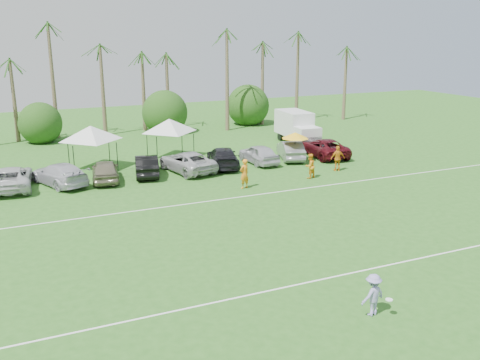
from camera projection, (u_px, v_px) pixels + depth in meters
name	position (u px, v px, depth m)	size (l,w,h in m)	color
ground	(299.00, 313.00, 19.71)	(120.00, 120.00, 0.00)	#2A621D
field_lines	(218.00, 239.00, 26.74)	(80.00, 12.10, 0.01)	white
palm_tree_3	(7.00, 31.00, 47.27)	(2.40, 2.40, 11.90)	brown
palm_tree_4	(56.00, 60.00, 49.54)	(2.40, 2.40, 8.90)	brown
palm_tree_5	(100.00, 50.00, 50.89)	(2.40, 2.40, 9.90)	brown
palm_tree_6	(140.00, 41.00, 52.24)	(2.40, 2.40, 10.90)	brown
palm_tree_7	(179.00, 32.00, 53.59)	(2.40, 2.40, 11.90)	brown
palm_tree_8	(225.00, 57.00, 56.25)	(2.40, 2.40, 8.90)	brown
palm_tree_9	(268.00, 48.00, 58.00)	(2.40, 2.40, 9.90)	brown
palm_tree_10	(308.00, 39.00, 59.74)	(2.40, 2.40, 10.90)	brown
palm_tree_11	(338.00, 32.00, 61.09)	(2.40, 2.40, 11.90)	brown
bush_tree_1	(39.00, 121.00, 51.15)	(4.00, 4.00, 4.00)	brown
bush_tree_2	(160.00, 113.00, 55.89)	(4.00, 4.00, 4.00)	brown
bush_tree_3	(247.00, 108.00, 59.84)	(4.00, 4.00, 4.00)	brown
sideline_player_a	(244.00, 174.00, 35.22)	(0.72, 0.47, 1.98)	orange
sideline_player_b	(310.00, 166.00, 37.70)	(0.86, 0.67, 1.76)	orange
sideline_player_c	(338.00, 158.00, 39.67)	(1.11, 0.46, 1.89)	orange
box_truck	(297.00, 127.00, 49.36)	(2.50, 5.80, 2.92)	silver
canopy_tent_left	(90.00, 126.00, 39.64)	(4.75, 4.75, 3.85)	black
canopy_tent_right	(169.00, 119.00, 43.15)	(4.67, 4.67, 3.79)	black
market_umbrella	(295.00, 135.00, 42.06)	(2.15, 2.15, 2.40)	black
frisbee_player	(373.00, 295.00, 19.38)	(1.13, 0.89, 1.60)	#968ECA
parked_car_2	(11.00, 178.00, 35.11)	(2.50, 5.42, 1.50)	silver
parked_car_3	(59.00, 174.00, 36.05)	(2.11, 5.19, 1.50)	silver
parked_car_4	(105.00, 171.00, 36.98)	(1.78, 4.42, 1.50)	#7A745A
parked_car_5	(146.00, 165.00, 38.48)	(1.59, 4.57, 1.50)	black
parked_car_6	(187.00, 162.00, 39.50)	(2.50, 5.42, 1.50)	#B4B4B4
parked_car_7	(223.00, 157.00, 40.95)	(2.11, 5.19, 1.50)	black
parked_car_8	(259.00, 154.00, 42.04)	(1.78, 4.42, 1.50)	silver
parked_car_9	(291.00, 150.00, 43.42)	(1.59, 4.57, 1.50)	gray
parked_car_10	(324.00, 148.00, 44.30)	(2.50, 5.42, 1.50)	#560E17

